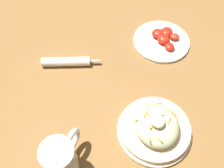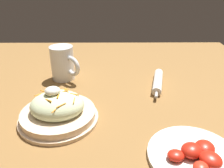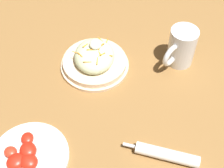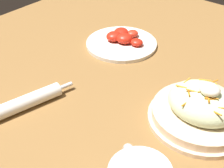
{
  "view_description": "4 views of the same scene",
  "coord_description": "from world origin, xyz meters",
  "px_view_note": "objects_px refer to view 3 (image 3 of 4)",
  "views": [
    {
      "loc": [
        0.38,
        -0.14,
        0.75
      ],
      "look_at": [
        -0.07,
        -0.02,
        0.06
      ],
      "focal_mm": 42.18,
      "sensor_mm": 36.0,
      "label": 1
    },
    {
      "loc": [
        -0.06,
        0.61,
        0.39
      ],
      "look_at": [
        -0.06,
        -0.02,
        0.07
      ],
      "focal_mm": 36.19,
      "sensor_mm": 36.0,
      "label": 2
    },
    {
      "loc": [
        -0.63,
        -0.01,
        0.8
      ],
      "look_at": [
        -0.05,
        0.01,
        0.08
      ],
      "focal_mm": 51.39,
      "sensor_mm": 36.0,
      "label": 3
    },
    {
      "loc": [
        0.28,
        -0.45,
        0.48
      ],
      "look_at": [
        -0.08,
        -0.02,
        0.06
      ],
      "focal_mm": 51.28,
      "sensor_mm": 36.0,
      "label": 4
    }
  ],
  "objects_px": {
    "beer_mug": "(181,48)",
    "napkin_roll": "(166,154)",
    "salad_plate": "(95,59)",
    "tomato_plate": "(28,156)"
  },
  "relations": [
    {
      "from": "salad_plate",
      "to": "tomato_plate",
      "type": "bearing_deg",
      "value": 155.43
    },
    {
      "from": "salad_plate",
      "to": "napkin_roll",
      "type": "bearing_deg",
      "value": -146.57
    },
    {
      "from": "tomato_plate",
      "to": "salad_plate",
      "type": "bearing_deg",
      "value": -24.57
    },
    {
      "from": "napkin_roll",
      "to": "tomato_plate",
      "type": "height_order",
      "value": "tomato_plate"
    },
    {
      "from": "napkin_roll",
      "to": "tomato_plate",
      "type": "xyz_separation_m",
      "value": [
        -0.02,
        0.37,
        -0.0
      ]
    },
    {
      "from": "salad_plate",
      "to": "tomato_plate",
      "type": "relative_size",
      "value": 1.06
    },
    {
      "from": "beer_mug",
      "to": "napkin_roll",
      "type": "distance_m",
      "value": 0.37
    },
    {
      "from": "beer_mug",
      "to": "napkin_roll",
      "type": "bearing_deg",
      "value": 169.49
    },
    {
      "from": "napkin_roll",
      "to": "salad_plate",
      "type": "bearing_deg",
      "value": 33.43
    },
    {
      "from": "beer_mug",
      "to": "tomato_plate",
      "type": "distance_m",
      "value": 0.58
    }
  ]
}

